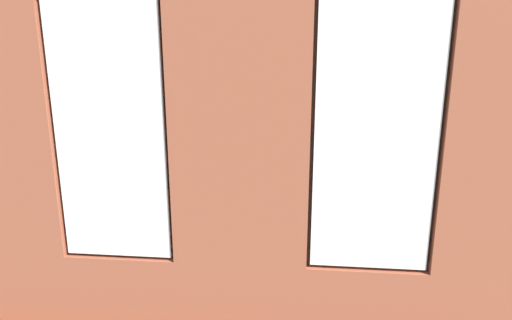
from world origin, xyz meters
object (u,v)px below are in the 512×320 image
(candle_jar, at_px, (215,191))
(table_plant_small, at_px, (250,188))
(couch_by_window, at_px, (254,263))
(potted_plant_mid_room_small, at_px, (314,184))
(couch_left, at_px, (443,210))
(remote_gray, at_px, (270,192))
(papasan_chair, at_px, (281,163))
(potted_plant_corner_near_left, at_px, (412,158))
(potted_plant_by_left_couch, at_px, (391,178))
(potted_plant_between_couches, at_px, (390,234))
(potted_plant_foreground_right, at_px, (145,138))
(coffee_table, at_px, (244,198))
(potted_plant_beside_window_right, at_px, (84,234))
(tv_flatscreen, at_px, (69,164))
(media_console, at_px, (73,205))
(cup_ceramic, at_px, (233,189))
(potted_plant_near_tv, at_px, (66,212))

(candle_jar, distance_m, table_plant_small, 0.52)
(couch_by_window, bearing_deg, potted_plant_mid_room_small, -103.60)
(couch_left, bearing_deg, remote_gray, -94.98)
(papasan_chair, bearing_deg, potted_plant_mid_room_small, 124.37)
(potted_plant_corner_near_left, height_order, potted_plant_by_left_couch, potted_plant_corner_near_left)
(potted_plant_between_couches, bearing_deg, potted_plant_foreground_right, -44.60)
(coffee_table, distance_m, potted_plant_corner_near_left, 3.65)
(potted_plant_mid_room_small, bearing_deg, potted_plant_beside_window_right, 51.91)
(tv_flatscreen, distance_m, potted_plant_mid_room_small, 3.94)
(tv_flatscreen, bearing_deg, media_console, 90.00)
(remote_gray, bearing_deg, potted_plant_foreground_right, -95.92)
(candle_jar, xyz_separation_m, potted_plant_beside_window_right, (0.96, 1.96, 0.13))
(cup_ceramic, distance_m, potted_plant_between_couches, 2.75)
(cup_ceramic, height_order, media_console, media_console)
(cup_ceramic, xyz_separation_m, potted_plant_by_left_couch, (-2.62, -1.22, -0.10))
(remote_gray, bearing_deg, cup_ceramic, -56.61)
(coffee_table, xyz_separation_m, potted_plant_beside_window_right, (1.37, 2.06, 0.25))
(potted_plant_by_left_couch, bearing_deg, potted_plant_between_couches, 77.08)
(potted_plant_between_couches, bearing_deg, remote_gray, -56.82)
(couch_by_window, relative_size, potted_plant_mid_room_small, 4.15)
(couch_by_window, height_order, tv_flatscreen, tv_flatscreen)
(couch_left, relative_size, coffee_table, 1.45)
(potted_plant_mid_room_small, distance_m, potted_plant_near_tv, 3.95)
(table_plant_small, distance_m, potted_plant_beside_window_right, 2.45)
(candle_jar, bearing_deg, potted_plant_beside_window_right, 63.86)
(couch_by_window, distance_m, potted_plant_mid_room_small, 3.13)
(cup_ceramic, bearing_deg, potted_plant_corner_near_left, -147.97)
(coffee_table, bearing_deg, couch_left, 177.28)
(potted_plant_beside_window_right, bearing_deg, potted_plant_between_couches, -177.00)
(papasan_chair, bearing_deg, potted_plant_corner_near_left, -178.01)
(table_plant_small, xyz_separation_m, potted_plant_near_tv, (2.12, 1.22, 0.00))
(remote_gray, height_order, potted_plant_near_tv, potted_plant_near_tv)
(remote_gray, xyz_separation_m, papasan_chair, (-0.10, -1.86, 0.00))
(coffee_table, xyz_separation_m, potted_plant_near_tv, (2.01, 1.33, 0.19))
(couch_left, bearing_deg, potted_plant_near_tv, -75.08)
(tv_flatscreen, relative_size, potted_plant_near_tv, 1.19)
(potted_plant_beside_window_right, relative_size, potted_plant_by_left_couch, 2.54)
(couch_left, bearing_deg, potted_plant_by_left_couch, -163.46)
(table_plant_small, height_order, potted_plant_corner_near_left, potted_plant_corner_near_left)
(potted_plant_beside_window_right, height_order, potted_plant_mid_room_small, potted_plant_beside_window_right)
(papasan_chair, relative_size, potted_plant_beside_window_right, 0.77)
(cup_ceramic, height_order, potted_plant_beside_window_right, potted_plant_beside_window_right)
(table_plant_small, bearing_deg, cup_ceramic, -35.81)
(tv_flatscreen, bearing_deg, couch_left, -178.64)
(potted_plant_foreground_right, bearing_deg, coffee_table, 138.33)
(couch_left, distance_m, potted_plant_between_couches, 2.13)
(couch_left, xyz_separation_m, table_plant_small, (2.74, -0.03, 0.23))
(coffee_table, xyz_separation_m, tv_flatscreen, (2.56, 0.26, 0.52))
(couch_left, height_order, papasan_chair, couch_left)
(coffee_table, bearing_deg, potted_plant_by_left_couch, -151.77)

